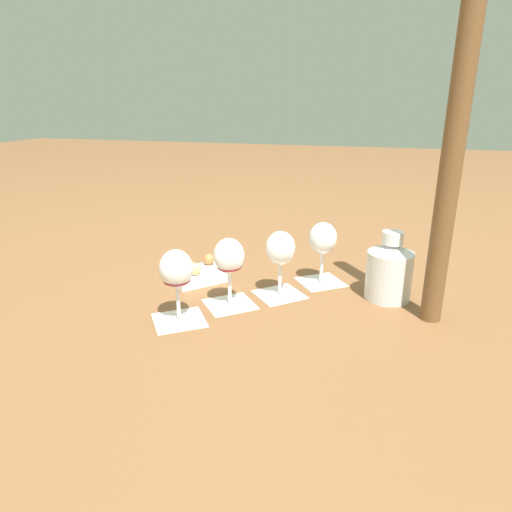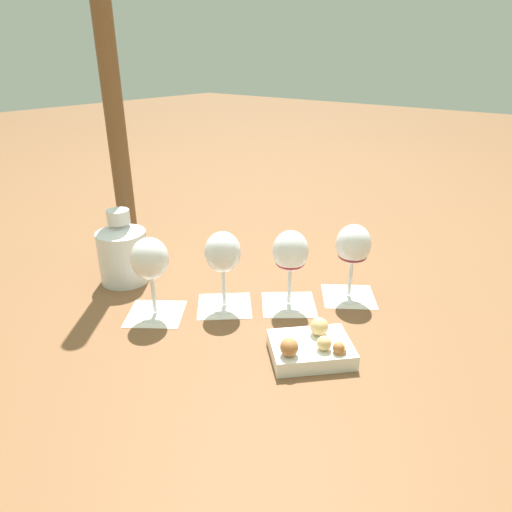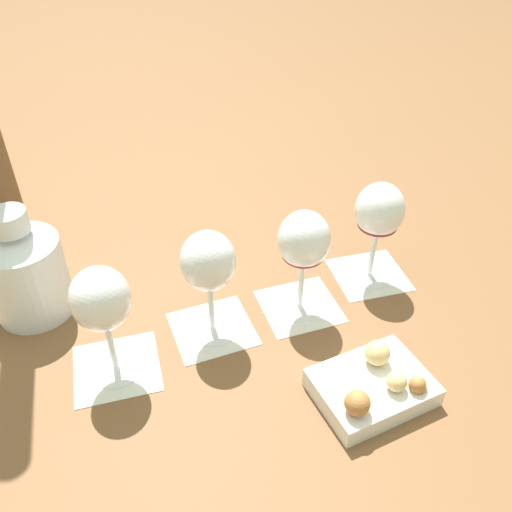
{
  "view_description": "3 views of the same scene",
  "coord_description": "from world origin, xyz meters",
  "px_view_note": "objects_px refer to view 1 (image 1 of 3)",
  "views": [
    {
      "loc": [
        1.04,
        0.29,
        0.5
      ],
      "look_at": [
        -0.0,
        0.0,
        0.12
      ],
      "focal_mm": 32.0,
      "sensor_mm": 36.0,
      "label": 1
    },
    {
      "loc": [
        -0.69,
        -0.54,
        0.51
      ],
      "look_at": [
        -0.0,
        0.0,
        0.12
      ],
      "focal_mm": 32.0,
      "sensor_mm": 36.0,
      "label": 2
    },
    {
      "loc": [
        -0.56,
        -0.21,
        0.59
      ],
      "look_at": [
        -0.0,
        0.0,
        0.12
      ],
      "focal_mm": 38.0,
      "sensor_mm": 36.0,
      "label": 3
    }
  ],
  "objects_px": {
    "snack_dish": "(198,274)",
    "umbrella_pole": "(452,159)",
    "wine_glass_0": "(323,242)",
    "wine_glass_1": "(280,252)",
    "ceramic_vase": "(389,270)",
    "wine_glass_2": "(229,260)",
    "wine_glass_3": "(176,273)"
  },
  "relations": [
    {
      "from": "snack_dish",
      "to": "umbrella_pole",
      "type": "distance_m",
      "value": 0.72
    },
    {
      "from": "snack_dish",
      "to": "umbrella_pole",
      "type": "bearing_deg",
      "value": 83.2
    },
    {
      "from": "snack_dish",
      "to": "wine_glass_0",
      "type": "bearing_deg",
      "value": 103.19
    },
    {
      "from": "wine_glass_1",
      "to": "ceramic_vase",
      "type": "height_order",
      "value": "ceramic_vase"
    },
    {
      "from": "wine_glass_2",
      "to": "snack_dish",
      "type": "xyz_separation_m",
      "value": [
        -0.13,
        -0.14,
        -0.1
      ]
    },
    {
      "from": "wine_glass_0",
      "to": "wine_glass_2",
      "type": "distance_m",
      "value": 0.29
    },
    {
      "from": "wine_glass_0",
      "to": "wine_glass_3",
      "type": "relative_size",
      "value": 1.0
    },
    {
      "from": "wine_glass_0",
      "to": "ceramic_vase",
      "type": "bearing_deg",
      "value": 71.5
    },
    {
      "from": "wine_glass_3",
      "to": "snack_dish",
      "type": "height_order",
      "value": "wine_glass_3"
    },
    {
      "from": "wine_glass_2",
      "to": "snack_dish",
      "type": "height_order",
      "value": "wine_glass_2"
    },
    {
      "from": "wine_glass_0",
      "to": "wine_glass_3",
      "type": "xyz_separation_m",
      "value": [
        0.32,
        -0.29,
        -0.0
      ]
    },
    {
      "from": "wine_glass_1",
      "to": "wine_glass_0",
      "type": "bearing_deg",
      "value": 141.21
    },
    {
      "from": "wine_glass_1",
      "to": "wine_glass_3",
      "type": "relative_size",
      "value": 1.0
    },
    {
      "from": "ceramic_vase",
      "to": "snack_dish",
      "type": "bearing_deg",
      "value": -87.89
    },
    {
      "from": "wine_glass_3",
      "to": "ceramic_vase",
      "type": "height_order",
      "value": "ceramic_vase"
    },
    {
      "from": "wine_glass_3",
      "to": "umbrella_pole",
      "type": "relative_size",
      "value": 0.23
    },
    {
      "from": "wine_glass_1",
      "to": "ceramic_vase",
      "type": "xyz_separation_m",
      "value": [
        -0.06,
        0.27,
        -0.04
      ]
    },
    {
      "from": "ceramic_vase",
      "to": "snack_dish",
      "type": "relative_size",
      "value": 0.99
    },
    {
      "from": "wine_glass_3",
      "to": "ceramic_vase",
      "type": "relative_size",
      "value": 0.96
    },
    {
      "from": "wine_glass_2",
      "to": "wine_glass_1",
      "type": "bearing_deg",
      "value": 130.96
    },
    {
      "from": "wine_glass_1",
      "to": "wine_glass_2",
      "type": "bearing_deg",
      "value": -49.04
    },
    {
      "from": "wine_glass_0",
      "to": "wine_glass_3",
      "type": "distance_m",
      "value": 0.43
    },
    {
      "from": "snack_dish",
      "to": "umbrella_pole",
      "type": "height_order",
      "value": "umbrella_pole"
    },
    {
      "from": "ceramic_vase",
      "to": "umbrella_pole",
      "type": "height_order",
      "value": "umbrella_pole"
    },
    {
      "from": "wine_glass_2",
      "to": "snack_dish",
      "type": "relative_size",
      "value": 0.95
    },
    {
      "from": "wine_glass_1",
      "to": "wine_glass_3",
      "type": "distance_m",
      "value": 0.28
    },
    {
      "from": "wine_glass_2",
      "to": "snack_dish",
      "type": "bearing_deg",
      "value": -133.0
    },
    {
      "from": "wine_glass_0",
      "to": "snack_dish",
      "type": "relative_size",
      "value": 0.95
    },
    {
      "from": "snack_dish",
      "to": "umbrella_pole",
      "type": "relative_size",
      "value": 0.24
    },
    {
      "from": "ceramic_vase",
      "to": "wine_glass_0",
      "type": "bearing_deg",
      "value": -108.5
    },
    {
      "from": "wine_glass_0",
      "to": "wine_glass_1",
      "type": "height_order",
      "value": "same"
    },
    {
      "from": "snack_dish",
      "to": "ceramic_vase",
      "type": "bearing_deg",
      "value": 92.11
    }
  ]
}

